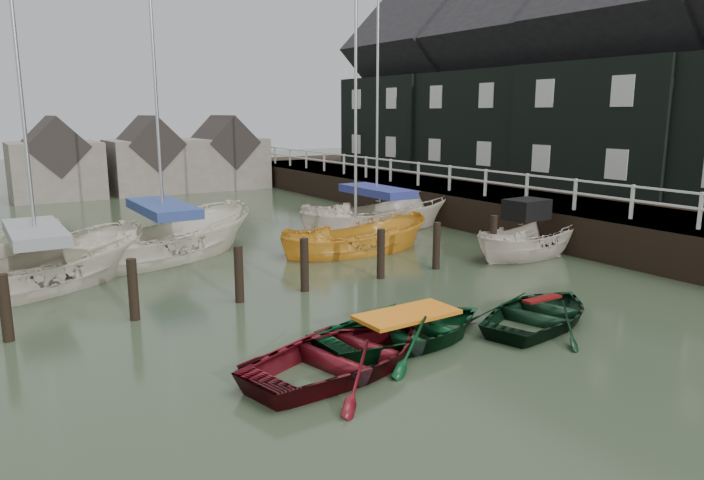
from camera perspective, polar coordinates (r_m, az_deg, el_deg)
ground at (r=14.60m, az=5.51°, el=-6.71°), size 120.00×120.00×0.00m
pier at (r=27.88m, az=8.37°, el=3.48°), size 3.04×32.00×2.70m
land_strip at (r=31.83m, az=15.92°, el=2.86°), size 14.00×38.00×1.50m
quay_houses at (r=30.64m, az=18.42°, el=13.07°), size 6.52×28.14×10.01m
mooring_pilings at (r=16.29m, az=-4.06°, el=-2.91°), size 13.72×0.22×1.80m
far_sheds at (r=38.19m, az=-18.15°, el=6.92°), size 14.00×4.08×4.39m
rowboat_red at (r=11.56m, az=-0.62°, el=-11.67°), size 4.61×3.75×0.84m
rowboat_green at (r=12.89m, az=4.99°, el=-9.21°), size 4.10×2.98×0.83m
rowboat_dkgreen at (r=14.54m, az=16.78°, el=-7.24°), size 4.28×3.60×0.76m
motorboat at (r=21.00m, az=15.75°, el=-1.19°), size 4.66×2.03×2.71m
sailboat_a at (r=18.55m, az=-26.45°, el=-3.72°), size 6.89×4.86×10.96m
sailboat_b at (r=20.91m, az=-16.58°, el=-1.36°), size 7.43×5.04×12.67m
sailboat_c at (r=20.88m, az=0.33°, el=-1.02°), size 5.52×2.38×10.16m
sailboat_d at (r=24.95m, az=2.24°, el=1.16°), size 6.80×3.08×12.85m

